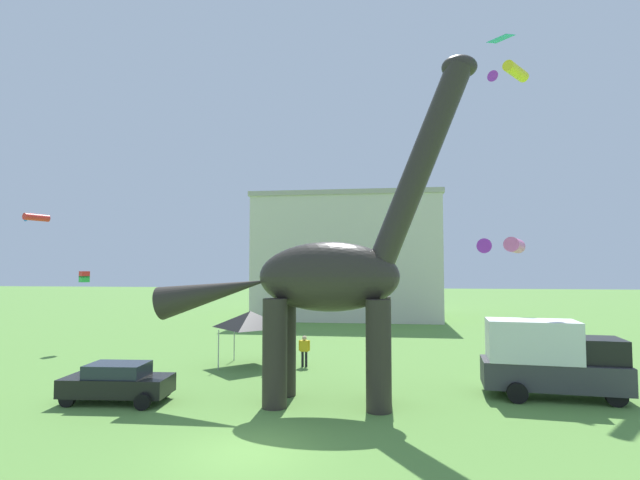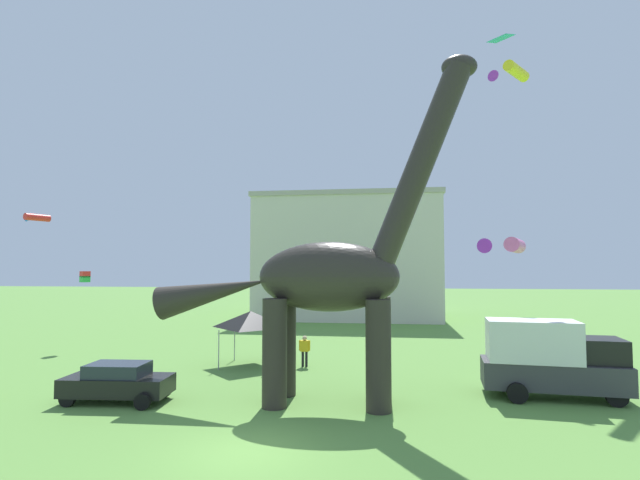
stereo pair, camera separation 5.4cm
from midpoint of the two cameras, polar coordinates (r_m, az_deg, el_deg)
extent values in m
plane|color=#5B8E3D|center=(15.68, -8.53, -23.35)|extent=(240.00, 240.00, 0.00)
cylinder|color=#2D2823|center=(20.85, 6.88, -12.37)|extent=(0.97, 0.97, 4.19)
cylinder|color=#2D2823|center=(19.02, 6.79, -13.24)|extent=(0.97, 0.97, 4.19)
cylinder|color=#2D2823|center=(21.30, -4.24, -12.19)|extent=(0.97, 0.97, 4.19)
cylinder|color=#2D2823|center=(19.52, -5.40, -13.00)|extent=(0.97, 0.97, 4.19)
ellipsoid|color=#2D2823|center=(19.81, 0.94, -4.31)|extent=(5.74, 2.47, 2.82)
cylinder|color=#2D2823|center=(20.15, 11.62, 8.72)|extent=(4.12, 1.06, 8.17)
ellipsoid|color=#2D2823|center=(21.46, 15.92, 18.89)|extent=(1.41, 0.88, 0.97)
cone|color=#2D2823|center=(20.95, -12.31, -5.95)|extent=(5.04, 1.41, 2.39)
cube|color=black|center=(22.03, -22.70, -15.42)|extent=(4.32, 2.08, 0.72)
cube|color=#232B35|center=(21.91, -22.66, -13.84)|extent=(2.38, 1.73, 0.52)
cylinder|color=black|center=(22.17, -17.90, -16.39)|extent=(0.63, 0.26, 0.62)
cylinder|color=black|center=(20.62, -20.14, -17.36)|extent=(0.63, 0.26, 0.62)
cylinder|color=black|center=(23.64, -24.96, -15.41)|extent=(0.63, 0.26, 0.62)
cylinder|color=black|center=(22.20, -27.54, -16.16)|extent=(0.63, 0.26, 0.62)
cube|color=#38383D|center=(23.14, 25.51, -14.05)|extent=(5.79, 2.67, 1.10)
cube|color=black|center=(23.58, 29.80, -11.14)|extent=(1.98, 2.11, 1.00)
cube|color=silver|center=(22.70, 23.50, -10.73)|extent=(3.77, 2.38, 1.70)
cylinder|color=black|center=(24.88, 29.35, -14.46)|extent=(0.82, 0.34, 0.80)
cylinder|color=black|center=(22.97, 31.34, -15.37)|extent=(0.82, 0.34, 0.80)
cylinder|color=black|center=(23.82, 20.75, -15.19)|extent=(0.82, 0.34, 0.80)
cylinder|color=black|center=(21.83, 22.04, -16.28)|extent=(0.82, 0.34, 0.80)
cylinder|color=black|center=(27.46, -2.12, -13.75)|extent=(0.14, 0.14, 0.83)
cylinder|color=black|center=(27.43, -1.69, -13.76)|extent=(0.14, 0.14, 0.83)
cube|color=yellow|center=(27.33, -1.90, -12.29)|extent=(0.45, 0.28, 0.59)
sphere|color=tan|center=(27.26, -1.90, -11.41)|extent=(0.26, 0.26, 0.26)
cylinder|color=yellow|center=(27.37, -2.45, -12.22)|extent=(0.11, 0.11, 0.56)
cylinder|color=yellow|center=(27.28, -1.35, -12.25)|extent=(0.11, 0.11, 0.56)
cylinder|color=#B2B2B7|center=(28.87, -4.85, -11.95)|extent=(0.06, 0.06, 2.10)
cylinder|color=#B2B2B7|center=(26.27, -6.17, -12.80)|extent=(0.06, 0.06, 2.10)
cylinder|color=#B2B2B7|center=(29.57, -10.07, -11.71)|extent=(0.06, 0.06, 2.10)
cylinder|color=#B2B2B7|center=(27.04, -11.86, -12.48)|extent=(0.06, 0.06, 2.10)
pyramid|color=black|center=(27.71, -8.21, -9.16)|extent=(3.15, 3.15, 0.90)
cube|color=#19B2B7|center=(22.17, 20.34, 21.23)|extent=(1.10, 1.11, 0.16)
cylinder|color=yellow|center=(33.14, 21.90, 17.84)|extent=(1.93, 2.33, 0.67)
cone|color=purple|center=(33.61, 19.72, 17.49)|extent=(0.92, 0.89, 0.70)
cube|color=red|center=(36.78, -25.91, -3.63)|extent=(0.72, 0.72, 0.42)
cube|color=green|center=(36.79, -25.92, -4.14)|extent=(0.72, 0.72, 0.42)
cylinder|color=red|center=(38.03, -30.29, 2.30)|extent=(1.03, 1.71, 0.46)
cone|color=#287AE5|center=(38.82, -30.98, 2.21)|extent=(0.60, 0.56, 0.49)
cylinder|color=pink|center=(27.13, 21.79, -0.59)|extent=(1.67, 2.76, 0.75)
cone|color=purple|center=(27.36, 18.73, -0.67)|extent=(0.97, 0.91, 0.79)
cube|color=beige|center=(54.97, 3.39, -2.29)|extent=(19.31, 13.42, 12.78)
cube|color=#ABA396|center=(55.49, 3.37, 4.59)|extent=(19.69, 13.69, 0.50)
camera|label=1|loc=(0.03, -90.07, 0.00)|focal=27.34mm
camera|label=2|loc=(0.03, 89.93, 0.00)|focal=27.34mm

